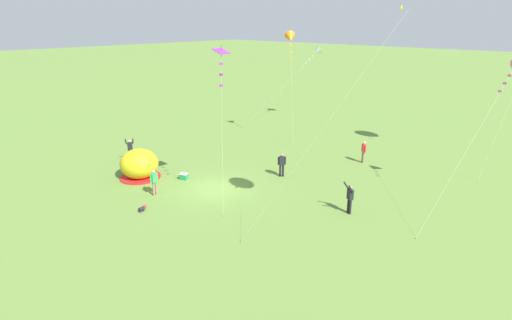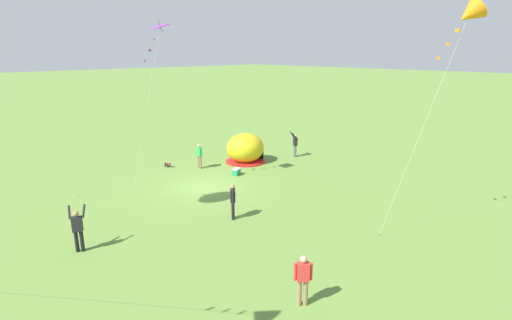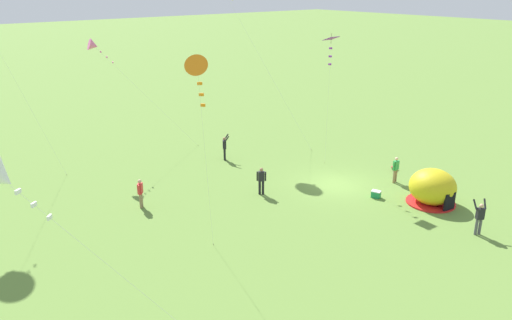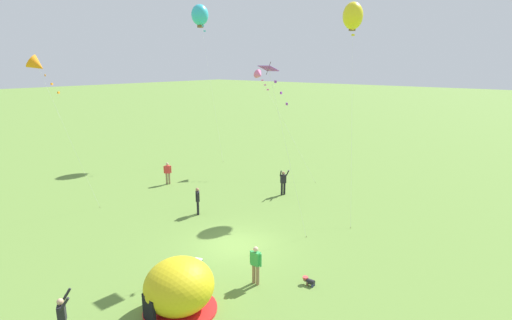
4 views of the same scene
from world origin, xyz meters
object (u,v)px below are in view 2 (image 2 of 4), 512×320
Objects in this scene: person_arms_raised at (295,144)px; kite_orange at (469,14)px; popup_tent at (245,149)px; person_flying_kite at (78,228)px; person_near_tent at (233,200)px; toddler_crawling at (168,164)px; kite_purple at (157,35)px; person_far_back at (199,155)px; person_strolling at (303,278)px; cooler_box at (236,172)px.

kite_orange reaches higher than person_arms_raised.
person_arms_raised is (-3.68, 1.52, 0.00)m from popup_tent.
kite_orange is (5.55, 12.99, 8.08)m from person_arms_raised.
person_flying_kite reaches higher than person_near_tent.
kite_orange is (-2.81, 17.32, 8.90)m from toddler_crawling.
popup_tent is 1.49× the size of person_arms_raised.
kite_purple is 14.33m from kite_orange.
person_arms_raised is 13.35m from kite_purple.
person_flying_kite is at bearing -16.15° from person_near_tent.
popup_tent reaches higher than person_far_back.
toddler_crawling is at bearing -108.42° from person_strolling.
popup_tent is 4.49× the size of cooler_box.
toddler_crawling is 17.20m from person_strolling.
popup_tent reaches higher than person_near_tent.
popup_tent is at bearing -170.14° from kite_purple.
kite_purple reaches higher than popup_tent.
popup_tent is 14.62m from person_flying_kite.
person_arms_raised is 1.10× the size of person_far_back.
kite_orange reaches higher than cooler_box.
person_strolling is 14.63m from kite_purple.
kite_purple reaches higher than person_strolling.
popup_tent is at bearing -136.32° from person_near_tent.
cooler_box is 6.27m from person_arms_raised.
popup_tent is 1.49× the size of person_flying_kite.
toddler_crawling is 9.45m from person_arms_raised.
person_arms_raised is (-6.21, -0.35, 0.78)m from cooler_box.
kite_orange is (-5.37, 7.59, 8.12)m from person_near_tent.
person_near_tent is (2.56, 9.74, 0.79)m from toddler_crawling.
toddler_crawling is at bearing -104.73° from person_near_tent.
person_far_back is (6.99, -2.53, -0.03)m from person_arms_raised.
toddler_crawling is at bearing -65.33° from cooler_box.
person_far_back and person_near_tent have the same top height.
person_flying_kite reaches higher than person_strolling.
kite_orange is at bearing 112.49° from kite_purple.
cooler_box is 0.36× the size of person_near_tent.
toddler_crawling is 9.68m from kite_purple.
kite_purple is at bearing -1.25° from person_arms_raised.
toddler_crawling is (2.15, -4.68, -0.04)m from cooler_box.
popup_tent reaches higher than toddler_crawling.
person_near_tent is (4.71, 5.05, 0.74)m from cooler_box.
person_flying_kite is 1.00× the size of person_arms_raised.
popup_tent reaches higher than person_arms_raised.
kite_purple reaches higher than person_arms_raised.
popup_tent is 16.71m from kite_orange.
kite_orange is at bearing 82.66° from popup_tent.
person_near_tent is at bearing 47.00° from cooler_box.
toddler_crawling is at bearing -52.88° from person_far_back.
cooler_box is at bearing -123.12° from person_strolling.
person_near_tent reaches higher than cooler_box.
person_far_back is at bearing -116.37° from person_near_tent.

